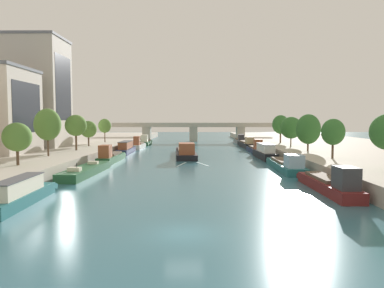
{
  "coord_description": "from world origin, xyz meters",
  "views": [
    {
      "loc": [
        0.78,
        -23.13,
        7.51
      ],
      "look_at": [
        0.0,
        51.5,
        2.47
      ],
      "focal_mm": 33.38,
      "sensor_mm": 36.0,
      "label": 1
    }
  ],
  "objects": [
    {
      "name": "tree_left_end_of_row",
      "position": [
        -22.38,
        32.35,
        6.79
      ],
      "size": [
        4.08,
        4.08,
        7.44
      ],
      "color": "brown",
      "rests_on": "quay_left"
    },
    {
      "name": "tree_left_midway",
      "position": [
        -21.54,
        21.07,
        5.37
      ],
      "size": [
        3.52,
        3.52,
        5.34
      ],
      "color": "brown",
      "rests_on": "quay_left"
    },
    {
      "name": "moored_boat_right_lone",
      "position": [
        14.39,
        30.21,
        0.83
      ],
      "size": [
        3.34,
        16.36,
        2.78
      ],
      "color": "#23666B",
      "rests_on": "ground"
    },
    {
      "name": "barge_midriver",
      "position": [
        -1.31,
        50.31,
        0.91
      ],
      "size": [
        5.2,
        21.54,
        3.13
      ],
      "color": "black",
      "rests_on": "ground"
    },
    {
      "name": "moored_boat_right_end",
      "position": [
        14.73,
        74.48,
        0.95
      ],
      "size": [
        3.1,
        15.87,
        3.09
      ],
      "color": "black",
      "rests_on": "ground"
    },
    {
      "name": "moored_boat_left_lone",
      "position": [
        -14.65,
        7.88,
        1.04
      ],
      "size": [
        2.27,
        11.97,
        2.49
      ],
      "color": "#23666B",
      "rests_on": "ground"
    },
    {
      "name": "moored_boat_right_downstream",
      "position": [
        14.26,
        46.14,
        1.23
      ],
      "size": [
        2.8,
        12.75,
        2.94
      ],
      "color": "black",
      "rests_on": "ground"
    },
    {
      "name": "wake_behind_barge",
      "position": [
        0.2,
        36.87,
        0.01
      ],
      "size": [
        5.59,
        6.07,
        0.03
      ],
      "color": "#A5D1DB",
      "rests_on": "ground"
    },
    {
      "name": "quay_left",
      "position": [
        -34.56,
        55.0,
        0.93
      ],
      "size": [
        36.0,
        170.0,
        1.85
      ],
      "primitive_type": "cube",
      "color": "#B7AD9E",
      "rests_on": "ground"
    },
    {
      "name": "moored_boat_left_near",
      "position": [
        -14.41,
        40.13,
        0.97
      ],
      "size": [
        2.6,
        13.11,
        3.3
      ],
      "color": "#235633",
      "rests_on": "ground"
    },
    {
      "name": "moored_boat_left_gap_after",
      "position": [
        -14.07,
        69.64,
        0.98
      ],
      "size": [
        2.13,
        10.71,
        3.38
      ],
      "color": "silver",
      "rests_on": "ground"
    },
    {
      "name": "ground_plane",
      "position": [
        0.0,
        0.0,
        0.0
      ],
      "size": [
        400.0,
        400.0,
        0.0
      ],
      "primitive_type": "plane",
      "color": "#336675"
    },
    {
      "name": "tree_right_third",
      "position": [
        21.85,
        65.53,
        6.38
      ],
      "size": [
        4.13,
        4.13,
        6.88
      ],
      "color": "brown",
      "rests_on": "quay_right"
    },
    {
      "name": "moored_boat_left_second",
      "position": [
        -14.26,
        84.38,
        0.93
      ],
      "size": [
        2.68,
        12.58,
        3.17
      ],
      "color": "#235633",
      "rests_on": "ground"
    },
    {
      "name": "tree_right_midway",
      "position": [
        20.83,
        29.06,
        5.76
      ],
      "size": [
        3.36,
        3.36,
        5.85
      ],
      "color": "brown",
      "rests_on": "quay_right"
    },
    {
      "name": "tree_left_third",
      "position": [
        -21.59,
        43.13,
        6.48
      ],
      "size": [
        3.94,
        3.94,
        6.62
      ],
      "color": "brown",
      "rests_on": "quay_left"
    },
    {
      "name": "building_left_middle",
      "position": [
        -32.98,
        51.98,
        13.31
      ],
      "size": [
        12.33,
        11.11,
        22.88
      ],
      "color": "#BCB2A8",
      "rests_on": "quay_left"
    },
    {
      "name": "quay_right",
      "position": [
        34.56,
        55.0,
        0.93
      ],
      "size": [
        36.0,
        170.0,
        1.85
      ],
      "primitive_type": "cube",
      "color": "#B7AD9E",
      "rests_on": "ground"
    },
    {
      "name": "moored_boat_right_upstream",
      "position": [
        14.73,
        90.44,
        0.93
      ],
      "size": [
        2.48,
        12.67,
        3.09
      ],
      "color": "gray",
      "rests_on": "ground"
    },
    {
      "name": "moored_boat_right_midway",
      "position": [
        14.62,
        59.48,
        0.92
      ],
      "size": [
        2.44,
        11.9,
        3.22
      ],
      "color": "#1E284C",
      "rests_on": "ground"
    },
    {
      "name": "moored_boat_left_upstream",
      "position": [
        -14.84,
        56.36,
        1.16
      ],
      "size": [
        2.6,
        13.44,
        2.79
      ],
      "color": "#1E284C",
      "rests_on": "ground"
    },
    {
      "name": "tree_left_distant",
      "position": [
        -22.36,
        67.21,
        6.02
      ],
      "size": [
        3.23,
        3.23,
        5.97
      ],
      "color": "brown",
      "rests_on": "quay_left"
    },
    {
      "name": "tree_right_far",
      "position": [
        21.09,
        52.99,
        5.86
      ],
      "size": [
        4.56,
        4.56,
        6.34
      ],
      "color": "brown",
      "rests_on": "quay_right"
    },
    {
      "name": "moored_boat_right_near",
      "position": [
        14.67,
        13.57,
        0.94
      ],
      "size": [
        2.5,
        14.03,
        3.2
      ],
      "color": "maroon",
      "rests_on": "ground"
    },
    {
      "name": "tree_left_nearest",
      "position": [
        -22.54,
        54.06,
        5.49
      ],
      "size": [
        3.55,
        3.55,
        5.46
      ],
      "color": "brown",
      "rests_on": "quay_left"
    },
    {
      "name": "tree_right_by_lamp",
      "position": [
        20.99,
        41.08,
        5.87
      ],
      "size": [
        4.33,
        4.33,
        6.72
      ],
      "color": "brown",
      "rests_on": "quay_right"
    },
    {
      "name": "moored_boat_left_end",
      "position": [
        -14.3,
        25.45,
        0.58
      ],
      "size": [
        3.34,
        15.67,
        2.2
      ],
      "color": "#235633",
      "rests_on": "ground"
    },
    {
      "name": "bridge_far",
      "position": [
        0.0,
        102.94,
        4.11
      ],
      "size": [
        57.13,
        4.4,
        6.52
      ],
      "color": "#ADA899",
      "rests_on": "ground"
    }
  ]
}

